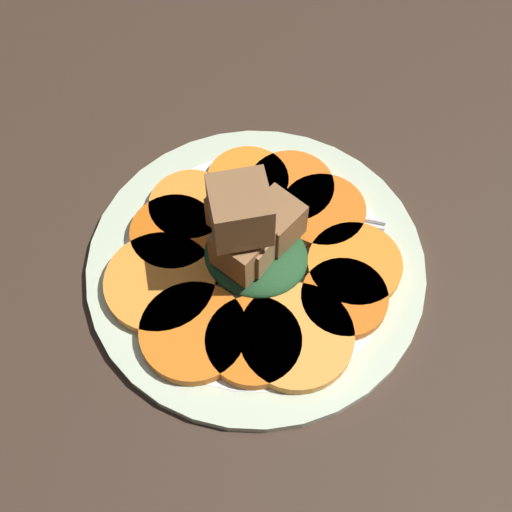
% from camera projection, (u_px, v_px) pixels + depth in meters
% --- Properties ---
extents(table_slab, '(1.20, 1.20, 0.02)m').
position_uv_depth(table_slab, '(256.00, 273.00, 0.64)').
color(table_slab, '#38281E').
rests_on(table_slab, ground).
extents(plate, '(0.30, 0.30, 0.01)m').
position_uv_depth(plate, '(256.00, 265.00, 0.63)').
color(plate, beige).
rests_on(plate, table_slab).
extents(carrot_slice_0, '(0.08, 0.08, 0.01)m').
position_uv_depth(carrot_slice_0, '(253.00, 342.00, 0.58)').
color(carrot_slice_0, orange).
rests_on(carrot_slice_0, plate).
extents(carrot_slice_1, '(0.09, 0.09, 0.01)m').
position_uv_depth(carrot_slice_1, '(296.00, 337.00, 0.58)').
color(carrot_slice_1, orange).
rests_on(carrot_slice_1, plate).
extents(carrot_slice_2, '(0.07, 0.07, 0.01)m').
position_uv_depth(carrot_slice_2, '(344.00, 299.00, 0.60)').
color(carrot_slice_2, '#D76115').
rests_on(carrot_slice_2, plate).
extents(carrot_slice_3, '(0.08, 0.08, 0.01)m').
position_uv_depth(carrot_slice_3, '(355.00, 265.00, 0.61)').
color(carrot_slice_3, orange).
rests_on(carrot_slice_3, plate).
extents(carrot_slice_4, '(0.08, 0.08, 0.01)m').
position_uv_depth(carrot_slice_4, '(323.00, 211.00, 0.64)').
color(carrot_slice_4, orange).
rests_on(carrot_slice_4, plate).
extents(carrot_slice_5, '(0.08, 0.08, 0.01)m').
position_uv_depth(carrot_slice_5, '(291.00, 188.00, 0.65)').
color(carrot_slice_5, orange).
rests_on(carrot_slice_5, plate).
extents(carrot_slice_6, '(0.08, 0.08, 0.01)m').
position_uv_depth(carrot_slice_6, '(248.00, 182.00, 0.66)').
color(carrot_slice_6, orange).
rests_on(carrot_slice_6, plate).
extents(carrot_slice_7, '(0.07, 0.07, 0.01)m').
position_uv_depth(carrot_slice_7, '(190.00, 206.00, 0.64)').
color(carrot_slice_7, orange).
rests_on(carrot_slice_7, plate).
extents(carrot_slice_8, '(0.08, 0.08, 0.01)m').
position_uv_depth(carrot_slice_8, '(173.00, 235.00, 0.63)').
color(carrot_slice_8, '#D45E12').
rests_on(carrot_slice_8, plate).
extents(carrot_slice_9, '(0.09, 0.09, 0.01)m').
position_uv_depth(carrot_slice_9, '(160.00, 283.00, 0.60)').
color(carrot_slice_9, orange).
rests_on(carrot_slice_9, plate).
extents(carrot_slice_10, '(0.09, 0.09, 0.01)m').
position_uv_depth(carrot_slice_10, '(193.00, 332.00, 0.58)').
color(carrot_slice_10, orange).
rests_on(carrot_slice_10, plate).
extents(center_pile, '(0.09, 0.09, 0.11)m').
position_uv_depth(center_pile, '(251.00, 237.00, 0.58)').
color(center_pile, '#1E4723').
rests_on(center_pile, plate).
extents(fork, '(0.19, 0.04, 0.00)m').
position_uv_depth(fork, '(286.00, 213.00, 0.64)').
color(fork, silver).
rests_on(fork, plate).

